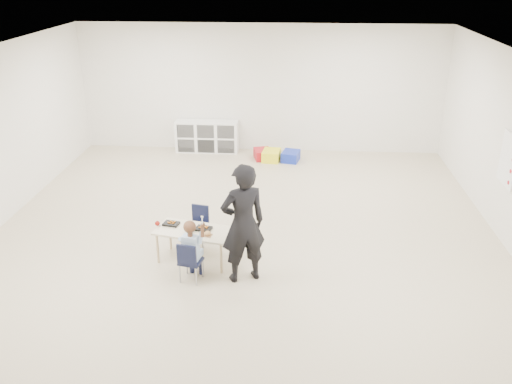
# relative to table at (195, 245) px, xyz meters

# --- Properties ---
(room) EXTENTS (9.00, 9.02, 2.80)m
(room) POSITION_rel_table_xyz_m (0.63, 0.57, 1.15)
(room) COLOR beige
(room) RESTS_ON ground
(table) EXTENTS (1.17, 0.76, 0.50)m
(table) POSITION_rel_table_xyz_m (0.00, 0.00, 0.00)
(table) COLOR beige
(table) RESTS_ON ground
(chair_near) EXTENTS (0.34, 0.33, 0.60)m
(chair_near) POSITION_rel_table_xyz_m (0.04, -0.51, 0.04)
(chair_near) COLOR black
(chair_near) RESTS_ON ground
(chair_far) EXTENTS (0.34, 0.33, 0.60)m
(chair_far) POSITION_rel_table_xyz_m (-0.04, 0.51, 0.04)
(chair_far) COLOR black
(chair_far) RESTS_ON ground
(child) EXTENTS (0.47, 0.47, 0.94)m
(child) POSITION_rel_table_xyz_m (0.04, -0.51, 0.22)
(child) COLOR #ABBEE7
(child) RESTS_ON chair_near
(lunch_tray_near) EXTENTS (0.25, 0.20, 0.03)m
(lunch_tray_near) POSITION_rel_table_xyz_m (0.14, 0.02, 0.26)
(lunch_tray_near) COLOR black
(lunch_tray_near) RESTS_ON table
(lunch_tray_far) EXTENTS (0.25, 0.20, 0.03)m
(lunch_tray_far) POSITION_rel_table_xyz_m (-0.36, 0.14, 0.26)
(lunch_tray_far) COLOR black
(lunch_tray_far) RESTS_ON table
(milk_carton) EXTENTS (0.08, 0.08, 0.10)m
(milk_carton) POSITION_rel_table_xyz_m (-0.04, -0.09, 0.29)
(milk_carton) COLOR white
(milk_carton) RESTS_ON table
(bread_roll) EXTENTS (0.09, 0.09, 0.07)m
(bread_roll) POSITION_rel_table_xyz_m (0.22, -0.15, 0.28)
(bread_roll) COLOR tan
(bread_roll) RESTS_ON table
(apple_near) EXTENTS (0.07, 0.07, 0.07)m
(apple_near) POSITION_rel_table_xyz_m (-0.09, 0.05, 0.28)
(apple_near) COLOR maroon
(apple_near) RESTS_ON table
(apple_far) EXTENTS (0.07, 0.07, 0.07)m
(apple_far) POSITION_rel_table_xyz_m (-0.55, 0.09, 0.28)
(apple_far) COLOR maroon
(apple_far) RESTS_ON table
(cubby_shelf) EXTENTS (1.40, 0.40, 0.70)m
(cubby_shelf) POSITION_rel_table_xyz_m (-0.57, 4.85, 0.10)
(cubby_shelf) COLOR white
(cubby_shelf) RESTS_ON ground
(rules_poster) EXTENTS (0.02, 0.60, 0.80)m
(rules_poster) POSITION_rel_table_xyz_m (4.61, 1.17, 1.00)
(rules_poster) COLOR white
(rules_poster) RESTS_ON room
(adult) EXTENTS (0.72, 0.61, 1.67)m
(adult) POSITION_rel_table_xyz_m (0.74, -0.43, 0.58)
(adult) COLOR black
(adult) RESTS_ON ground
(bin_red) EXTENTS (0.43, 0.50, 0.21)m
(bin_red) POSITION_rel_table_xyz_m (0.71, 4.42, -0.15)
(bin_red) COLOR #B0111D
(bin_red) RESTS_ON ground
(bin_yellow) EXTENTS (0.41, 0.50, 0.23)m
(bin_yellow) POSITION_rel_table_xyz_m (0.91, 4.33, -0.14)
(bin_yellow) COLOR yellow
(bin_yellow) RESTS_ON ground
(bin_blue) EXTENTS (0.43, 0.50, 0.22)m
(bin_blue) POSITION_rel_table_xyz_m (1.33, 4.33, -0.15)
(bin_blue) COLOR #162BA6
(bin_blue) RESTS_ON ground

